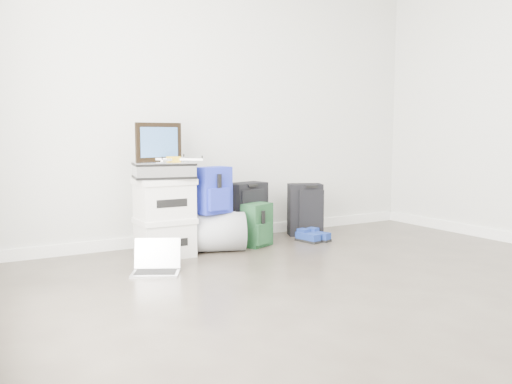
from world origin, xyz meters
TOP-DOWN VIEW (x-y plane):
  - ground at (0.00, 0.00)m, footprint 5.00×5.00m
  - room_envelope at (0.00, 0.02)m, footprint 4.52×5.02m
  - boxes_stack at (-0.74, 2.05)m, footprint 0.46×0.37m
  - briefcase at (-0.74, 2.05)m, footprint 0.53×0.43m
  - painting at (-0.74, 2.15)m, footprint 0.43×0.12m
  - drone at (-0.66, 2.03)m, footprint 0.39×0.39m
  - duffel_bag at (-0.31, 2.01)m, footprint 0.63×0.51m
  - blue_backpack at (-0.31, 1.98)m, footprint 0.31×0.25m
  - large_suitcase at (0.15, 2.23)m, footprint 0.39×0.30m
  - green_backpack at (0.13, 2.00)m, footprint 0.32×0.29m
  - carry_on at (0.81, 2.22)m, footprint 0.38×0.32m
  - shoes at (0.69, 1.93)m, footprint 0.27×0.27m
  - rolled_rug at (0.90, 2.29)m, footprint 0.16×0.16m
  - laptop at (-0.98, 1.58)m, footprint 0.41×0.37m

SIDE VIEW (x-z plane):
  - ground at x=0.00m, z-range 0.00..0.00m
  - shoes at x=0.69m, z-range 0.00..0.08m
  - laptop at x=-0.98m, z-range -0.06..0.18m
  - duffel_bag at x=-0.31m, z-range 0.00..0.34m
  - green_backpack at x=0.13m, z-range -0.01..0.38m
  - rolled_rug at x=0.90m, z-range 0.00..0.50m
  - carry_on at x=0.81m, z-range 0.00..0.52m
  - large_suitcase at x=0.15m, z-range 0.00..0.56m
  - boxes_stack at x=-0.74m, z-range 0.00..0.65m
  - blue_backpack at x=-0.31m, z-range 0.33..0.73m
  - briefcase at x=-0.74m, z-range 0.65..0.78m
  - drone at x=-0.66m, z-range 0.78..0.83m
  - painting at x=-0.74m, z-range 0.78..1.11m
  - room_envelope at x=0.00m, z-range 0.37..3.08m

